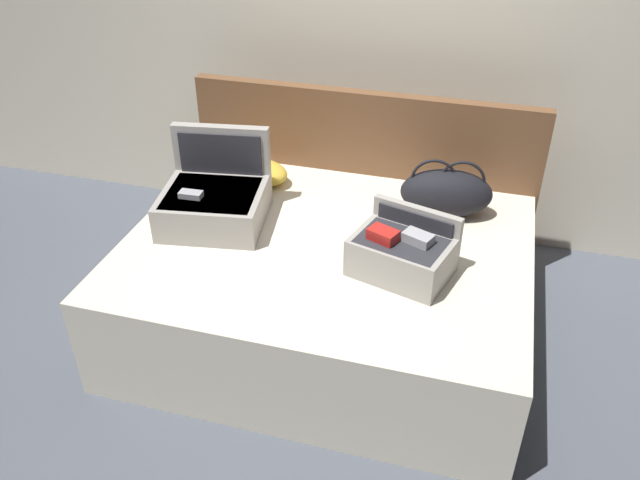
% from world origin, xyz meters
% --- Properties ---
extents(ground_plane, '(12.00, 12.00, 0.00)m').
position_xyz_m(ground_plane, '(0.00, 0.00, 0.00)').
color(ground_plane, '#4C515B').
extents(back_wall, '(8.00, 0.10, 2.60)m').
position_xyz_m(back_wall, '(0.00, 1.65, 1.30)').
color(back_wall, beige).
rests_on(back_wall, ground).
extents(bed, '(2.06, 1.59, 0.57)m').
position_xyz_m(bed, '(0.00, 0.40, 0.28)').
color(bed, beige).
rests_on(bed, ground).
extents(headboard, '(2.10, 0.08, 1.08)m').
position_xyz_m(headboard, '(0.00, 1.24, 0.54)').
color(headboard, brown).
rests_on(headboard, ground).
extents(hard_case_large, '(0.60, 0.59, 0.46)m').
position_xyz_m(hard_case_large, '(-0.64, 0.47, 0.70)').
color(hard_case_large, gray).
rests_on(hard_case_large, bed).
extents(hard_case_medium, '(0.52, 0.44, 0.29)m').
position_xyz_m(hard_case_medium, '(0.41, 0.26, 0.68)').
color(hard_case_medium, gray).
rests_on(hard_case_medium, bed).
extents(duffel_bag, '(0.52, 0.31, 0.33)m').
position_xyz_m(duffel_bag, '(0.54, 0.86, 0.71)').
color(duffel_bag, black).
rests_on(duffel_bag, bed).
extents(pillow_near_headboard, '(0.41, 0.30, 0.14)m').
position_xyz_m(pillow_near_headboard, '(-0.57, 0.92, 0.64)').
color(pillow_near_headboard, gold).
rests_on(pillow_near_headboard, bed).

